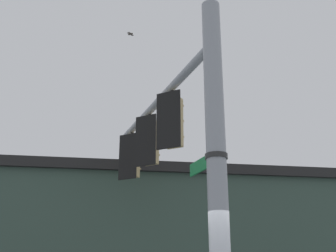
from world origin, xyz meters
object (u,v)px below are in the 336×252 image
traffic_light_mid_outer (132,158)px  street_name_sign (210,160)px  traffic_light_mid_inner (150,142)px  traffic_light_nearest_pole (173,122)px  bird_flying (130,34)px

traffic_light_mid_outer → street_name_sign: size_ratio=1.39×
traffic_light_mid_inner → traffic_light_mid_outer: 1.46m
traffic_light_nearest_pole → traffic_light_mid_inner: same height
bird_flying → street_name_sign: bearing=-42.6°
traffic_light_nearest_pole → bird_flying: 6.12m
traffic_light_nearest_pole → street_name_sign: bearing=-41.2°
traffic_light_nearest_pole → traffic_light_mid_inner: 1.46m
traffic_light_mid_outer → street_name_sign: traffic_light_mid_outer is taller
traffic_light_nearest_pole → street_name_sign: (1.26, -1.10, -1.24)m
traffic_light_mid_outer → street_name_sign: bearing=-40.8°
traffic_light_mid_inner → street_name_sign: traffic_light_mid_inner is taller
traffic_light_mid_outer → street_name_sign: 4.76m
traffic_light_mid_inner → bird_flying: 5.25m
traffic_light_mid_inner → street_name_sign: size_ratio=1.39×
traffic_light_nearest_pole → traffic_light_mid_outer: size_ratio=1.00×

